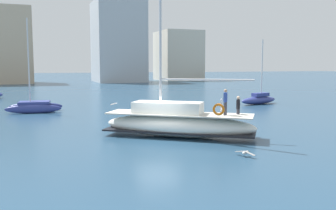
{
  "coord_description": "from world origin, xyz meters",
  "views": [
    {
      "loc": [
        -6.85,
        -20.77,
        4.48
      ],
      "look_at": [
        1.5,
        2.29,
        1.8
      ],
      "focal_mm": 39.1,
      "sensor_mm": 36.0,
      "label": 1
    }
  ],
  "objects_px": {
    "moored_sloop_near": "(34,106)",
    "moored_catamaran": "(259,99)",
    "main_sailboat": "(178,122)",
    "seagull": "(245,153)"
  },
  "relations": [
    {
      "from": "moored_sloop_near",
      "to": "moored_catamaran",
      "type": "height_order",
      "value": "moored_sloop_near"
    },
    {
      "from": "seagull",
      "to": "main_sailboat",
      "type": "bearing_deg",
      "value": 102.15
    },
    {
      "from": "main_sailboat",
      "to": "seagull",
      "type": "height_order",
      "value": "main_sailboat"
    },
    {
      "from": "main_sailboat",
      "to": "moored_sloop_near",
      "type": "distance_m",
      "value": 18.07
    },
    {
      "from": "moored_catamaran",
      "to": "seagull",
      "type": "height_order",
      "value": "moored_catamaran"
    },
    {
      "from": "main_sailboat",
      "to": "seagull",
      "type": "bearing_deg",
      "value": -77.85
    },
    {
      "from": "moored_sloop_near",
      "to": "seagull",
      "type": "height_order",
      "value": "moored_sloop_near"
    },
    {
      "from": "seagull",
      "to": "moored_sloop_near",
      "type": "bearing_deg",
      "value": 114.08
    },
    {
      "from": "main_sailboat",
      "to": "moored_sloop_near",
      "type": "xyz_separation_m",
      "value": [
        -8.48,
        15.95,
        -0.29
      ]
    },
    {
      "from": "moored_catamaran",
      "to": "seagull",
      "type": "relative_size",
      "value": 6.74
    }
  ]
}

